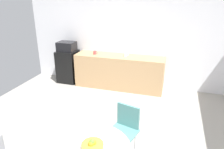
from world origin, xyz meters
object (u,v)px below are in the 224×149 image
at_px(mug_white, 95,53).
at_px(mini_fridge, 68,66).
at_px(mug_green, 125,55).
at_px(chair_teal, 125,125).
at_px(fruit_bowl, 92,145).
at_px(microwave, 67,46).

bearing_deg(mug_white, mini_fridge, 177.35).
xyz_separation_m(mug_white, mug_green, (0.84, 0.02, 0.00)).
bearing_deg(chair_teal, mug_white, 120.57).
bearing_deg(mug_green, chair_teal, -76.36).
height_order(mug_white, mug_green, same).
height_order(fruit_bowl, mug_white, mug_white).
xyz_separation_m(mini_fridge, microwave, (-0.00, 0.00, 0.59)).
height_order(microwave, chair_teal, microwave).
xyz_separation_m(microwave, chair_teal, (2.30, -2.48, -0.53)).
relative_size(mini_fridge, microwave, 1.91).
bearing_deg(microwave, mug_green, -0.54).
xyz_separation_m(microwave, mug_white, (0.86, -0.04, -0.10)).
bearing_deg(mug_green, mini_fridge, 179.46).
relative_size(microwave, mug_white, 3.72).
distance_m(microwave, mug_white, 0.87).
xyz_separation_m(chair_teal, mug_green, (-0.60, 2.46, 0.43)).
height_order(microwave, mug_white, microwave).
bearing_deg(chair_teal, mini_fridge, 132.94).
bearing_deg(microwave, fruit_bowl, -57.75).
xyz_separation_m(microwave, mug_green, (1.71, -0.02, -0.10)).
relative_size(microwave, mug_green, 3.72).
height_order(chair_teal, fruit_bowl, fruit_bowl).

